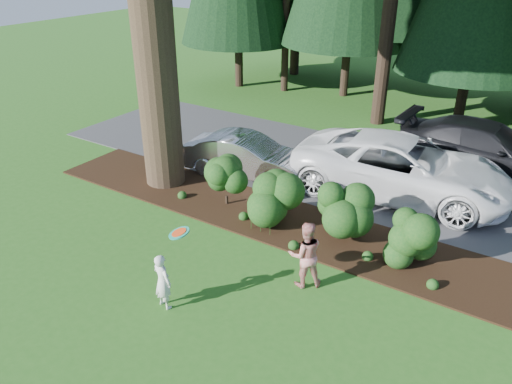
{
  "coord_description": "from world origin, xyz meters",
  "views": [
    {
      "loc": [
        5.88,
        -7.29,
        7.04
      ],
      "look_at": [
        -0.33,
        2.23,
        1.3
      ],
      "focal_mm": 35.0,
      "sensor_mm": 36.0,
      "label": 1
    }
  ],
  "objects": [
    {
      "name": "driveway",
      "position": [
        0.0,
        7.5,
        0.01
      ],
      "size": [
        22.0,
        6.0,
        0.03
      ],
      "primitive_type": "cube",
      "color": "#38383A",
      "rests_on": "ground"
    },
    {
      "name": "car_white_suv",
      "position": [
        2.07,
        6.62,
        0.93
      ],
      "size": [
        6.76,
        3.58,
        1.81
      ],
      "primitive_type": "imported",
      "rotation": [
        0.0,
        0.0,
        1.66
      ],
      "color": "white",
      "rests_on": "driveway"
    },
    {
      "name": "car_silver_wagon",
      "position": [
        -2.64,
        5.23,
        0.72
      ],
      "size": [
        4.35,
        2.08,
        1.38
      ],
      "primitive_type": "imported",
      "rotation": [
        0.0,
        0.0,
        1.73
      ],
      "color": "silver",
      "rests_on": "driveway"
    },
    {
      "name": "mulch_bed",
      "position": [
        0.0,
        3.25,
        0.03
      ],
      "size": [
        16.0,
        2.5,
        0.05
      ],
      "primitive_type": "cube",
      "color": "black",
      "rests_on": "ground"
    },
    {
      "name": "car_dark_suv",
      "position": [
        3.85,
        9.8,
        0.87
      ],
      "size": [
        5.89,
        2.59,
        1.68
      ],
      "primitive_type": "imported",
      "rotation": [
        0.0,
        0.0,
        1.53
      ],
      "color": "black",
      "rests_on": "driveway"
    },
    {
      "name": "shrub_row",
      "position": [
        0.77,
        3.14,
        0.81
      ],
      "size": [
        6.53,
        1.6,
        1.61
      ],
      "color": "#133E13",
      "rests_on": "ground"
    },
    {
      "name": "ground",
      "position": [
        0.0,
        0.0,
        0.0
      ],
      "size": [
        80.0,
        80.0,
        0.0
      ],
      "primitive_type": "plane",
      "color": "#285F1B",
      "rests_on": "ground"
    },
    {
      "name": "adult",
      "position": [
        1.74,
        1.07,
        0.8
      ],
      "size": [
        0.99,
        0.96,
        1.6
      ],
      "primitive_type": "imported",
      "rotation": [
        0.0,
        0.0,
        3.82
      ],
      "color": "red",
      "rests_on": "ground"
    },
    {
      "name": "child",
      "position": [
        -0.41,
        -1.25,
        0.65
      ],
      "size": [
        0.52,
        0.38,
        1.3
      ],
      "primitive_type": "imported",
      "rotation": [
        0.0,
        0.0,
        2.98
      ],
      "color": "silver",
      "rests_on": "ground"
    },
    {
      "name": "lily_cluster",
      "position": [
        -0.3,
        2.4,
        0.5
      ],
      "size": [
        0.69,
        0.09,
        0.57
      ],
      "color": "#133E13",
      "rests_on": "ground"
    },
    {
      "name": "frisbee",
      "position": [
        -0.09,
        -0.96,
        1.8
      ],
      "size": [
        0.46,
        0.45,
        0.21
      ],
      "color": "#1A9276",
      "rests_on": "ground"
    }
  ]
}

